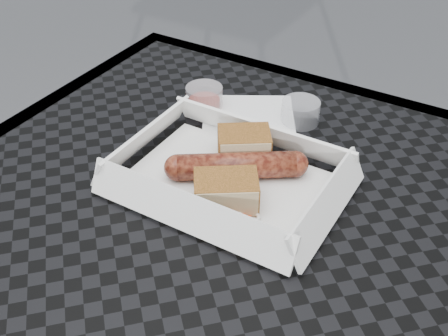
{
  "coord_description": "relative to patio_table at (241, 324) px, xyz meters",
  "views": [
    {
      "loc": [
        0.17,
        -0.32,
        1.14
      ],
      "look_at": [
        -0.08,
        0.1,
        0.78
      ],
      "focal_mm": 45.0,
      "sensor_mm": 36.0,
      "label": 1
    }
  ],
  "objects": [
    {
      "name": "bratwurst",
      "position": [
        -0.08,
        0.12,
        0.09
      ],
      "size": [
        0.14,
        0.1,
        0.03
      ],
      "rotation": [
        0.0,
        0.0,
        0.59
      ],
      "color": "maroon",
      "rests_on": "food_tray"
    },
    {
      "name": "food_tray",
      "position": [
        -0.08,
        0.11,
        0.08
      ],
      "size": [
        0.22,
        0.15,
        0.0
      ],
      "primitive_type": "cube",
      "color": "white",
      "rests_on": "patio_table"
    },
    {
      "name": "bread_near",
      "position": [
        -0.08,
        0.15,
        0.1
      ],
      "size": [
        0.07,
        0.07,
        0.04
      ],
      "primitive_type": "cube",
      "rotation": [
        0.0,
        0.0,
        0.59
      ],
      "color": "brown",
      "rests_on": "food_tray"
    },
    {
      "name": "condiment_cup_empty",
      "position": [
        -0.06,
        0.27,
        0.09
      ],
      "size": [
        0.05,
        0.05,
        0.03
      ],
      "primitive_type": "cylinder",
      "color": "silver",
      "rests_on": "patio_table"
    },
    {
      "name": "veg_garnish",
      "position": [
        -0.03,
        0.05,
        0.08
      ],
      "size": [
        0.03,
        0.03,
        0.0
      ],
      "color": "#E7390A",
      "rests_on": "food_tray"
    },
    {
      "name": "napkin",
      "position": [
        -0.12,
        0.24,
        0.08
      ],
      "size": [
        0.16,
        0.16,
        0.0
      ],
      "primitive_type": "cube",
      "rotation": [
        0.0,
        0.0,
        0.52
      ],
      "color": "white",
      "rests_on": "patio_table"
    },
    {
      "name": "bread_far",
      "position": [
        -0.06,
        0.07,
        0.1
      ],
      "size": [
        0.08,
        0.07,
        0.03
      ],
      "primitive_type": "cube",
      "rotation": [
        0.0,
        0.0,
        0.59
      ],
      "color": "brown",
      "rests_on": "food_tray"
    },
    {
      "name": "condiment_cup_sauce",
      "position": [
        -0.19,
        0.24,
        0.09
      ],
      "size": [
        0.05,
        0.05,
        0.03
      ],
      "primitive_type": "cylinder",
      "color": "maroon",
      "rests_on": "patio_table"
    },
    {
      "name": "patio_table",
      "position": [
        0.0,
        0.0,
        0.0
      ],
      "size": [
        0.8,
        0.8,
        0.74
      ],
      "color": "black",
      "rests_on": "ground"
    }
  ]
}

